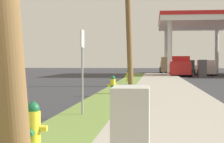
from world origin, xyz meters
TOP-DOWN VIEW (x-y plane):
  - fire_hydrant_nearest at (0.64, 2.04)m, footprint 0.42×0.38m
  - fire_hydrant_second at (0.72, 12.40)m, footprint 0.42×0.38m
  - fire_hydrant_third at (0.70, 22.24)m, footprint 0.42×0.37m
  - utility_pole_midground at (0.90, 19.09)m, footprint 1.01×1.31m
  - utility_cabinet at (2.15, 0.96)m, footprint 0.47×0.75m
  - street_sign_post at (0.62, 6.09)m, footprint 0.05×0.36m
  - car_silver_by_near_pump at (7.79, 38.06)m, footprint 2.04×4.54m
  - truck_red_at_forecourt at (5.00, 35.12)m, footprint 2.42×5.51m
  - truck_tan_on_apron at (4.18, 44.54)m, footprint 2.13×5.40m

SIDE VIEW (x-z plane):
  - fire_hydrant_nearest at x=0.64m, z-range 0.07..0.82m
  - fire_hydrant_second at x=0.72m, z-range 0.07..0.82m
  - fire_hydrant_third at x=0.70m, z-range 0.07..0.82m
  - utility_cabinet at x=2.15m, z-range 0.08..1.12m
  - car_silver_by_near_pump at x=7.79m, z-range -0.07..1.51m
  - truck_red_at_forecourt at x=5.00m, z-range -0.07..1.90m
  - truck_tan_on_apron at x=4.18m, z-range -0.07..1.90m
  - street_sign_post at x=0.62m, z-range 0.57..2.69m
  - utility_pole_midground at x=0.90m, z-range 0.20..8.80m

